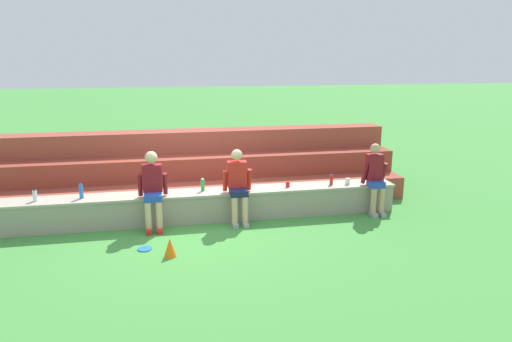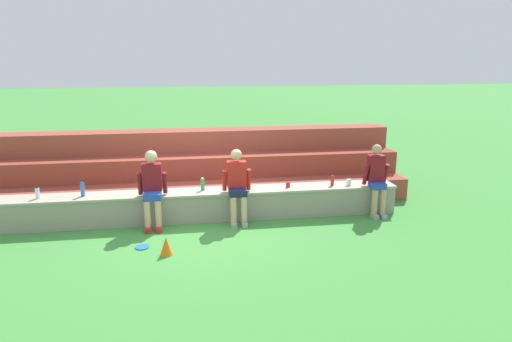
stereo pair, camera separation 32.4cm
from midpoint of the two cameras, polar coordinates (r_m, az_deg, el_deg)
name	(u,v)px [view 2 (the right image)]	position (r m, az deg, el deg)	size (l,w,h in m)	color
ground_plane	(200,224)	(8.52, -5.91, -6.60)	(80.00, 80.00, 0.00)	#428E3D
stone_seating_wall	(199,204)	(8.67, -6.05, -4.17)	(7.67, 0.57, 0.56)	gray
brick_bleachers	(197,171)	(10.11, -6.57, -0.04)	(8.90, 1.80, 1.41)	#994233
person_far_left	(152,186)	(8.29, -11.80, -1.91)	(0.52, 0.58, 1.39)	#DBAD89
person_left_of_center	(237,184)	(8.34, -1.26, -1.63)	(0.53, 0.56, 1.37)	#DBAD89
person_center	(377,178)	(9.09, 15.90, -0.88)	(0.48, 0.49, 1.39)	tan
water_bottle_mid_left	(203,184)	(8.60, -5.64, -1.69)	(0.07, 0.07, 0.24)	green
water_bottle_near_left	(332,181)	(9.03, 10.56, -1.22)	(0.07, 0.07, 0.21)	red
water_bottle_center_gap	(37,193)	(8.89, -24.80, -2.53)	(0.07, 0.07, 0.21)	silver
water_bottle_near_right	(82,190)	(8.72, -19.95, -2.20)	(0.07, 0.07, 0.27)	blue
plastic_cup_left_end	(288,185)	(8.81, 5.09, -1.73)	(0.08, 0.08, 0.10)	red
plastic_cup_middle	(349,182)	(9.13, 12.57, -1.38)	(0.08, 0.08, 0.12)	white
frisbee	(142,247)	(7.66, -12.90, -9.30)	(0.22, 0.22, 0.02)	blue
sports_cone	(166,246)	(7.26, -9.94, -9.27)	(0.20, 0.20, 0.30)	orange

